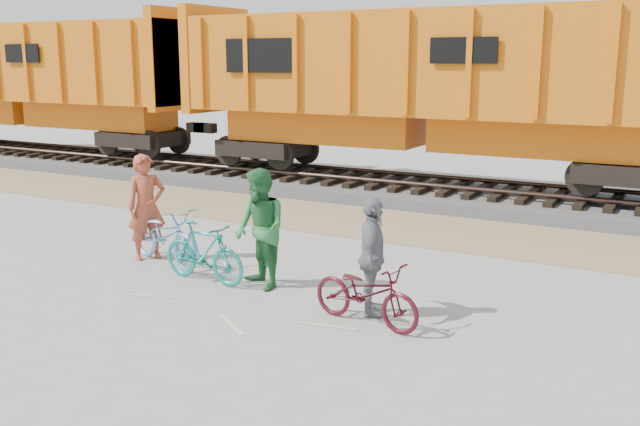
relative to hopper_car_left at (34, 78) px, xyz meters
The scene contains 12 objects.
ground 17.92m from the hopper_car_left, 30.63° to the right, with size 120.00×120.00×0.00m, color #9E9E99.
gravel_strip 15.88m from the hopper_car_left, 12.96° to the right, with size 120.00×3.00×0.02m, color #9F8562.
ballast_bed 15.47m from the hopper_car_left, ahead, with size 120.00×4.00×0.30m, color slate.
track 15.41m from the hopper_car_left, ahead, with size 120.00×2.60×0.24m.
hopper_car_left is the anchor object (origin of this frame).
hopper_car_center 15.00m from the hopper_car_left, ahead, with size 14.00×3.13×4.65m.
bicycle_blue 15.72m from the hopper_car_left, 32.17° to the right, with size 0.70×2.02×1.06m, color #77AFDE.
bicycle_teal 17.08m from the hopper_car_left, 31.36° to the right, with size 0.48×1.69×1.02m, color #157D75.
bicycle_maroon 20.08m from the hopper_car_left, 27.73° to the right, with size 0.60×1.73×0.91m, color #471018.
person_solo 15.18m from the hopper_car_left, 32.86° to the right, with size 0.71×0.47×1.95m, color #A9432B.
person_man 17.78m from the hopper_car_left, 29.12° to the right, with size 0.95×0.74×1.95m, color #297137.
person_woman 19.77m from the hopper_car_left, 26.83° to the right, with size 1.01×0.42×1.72m, color slate.
Camera 1 is at (6.44, -8.83, 3.62)m, focal length 40.00 mm.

